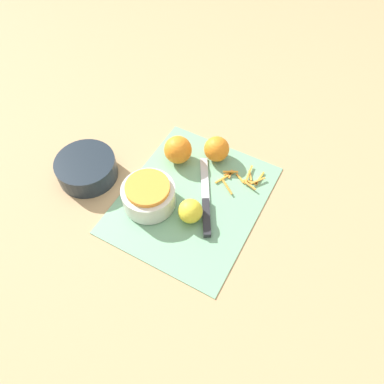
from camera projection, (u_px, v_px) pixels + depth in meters
The scene contains 9 objects.
ground_plane at pixel (192, 199), 1.05m from camera, with size 4.00×4.00×0.00m, color tan.
cutting_board at pixel (192, 199), 1.05m from camera, with size 0.45×0.37×0.01m.
bowl_speckled at pixel (149, 195), 1.01m from camera, with size 0.15×0.15×0.08m.
bowl_dark at pixel (87, 168), 1.07m from camera, with size 0.17×0.17×0.06m.
knife at pixel (206, 208), 1.02m from camera, with size 0.24×0.15×0.02m.
orange_left at pixel (217, 149), 1.10m from camera, with size 0.08×0.08×0.08m.
orange_right at pixel (178, 150), 1.10m from camera, with size 0.08×0.08×0.08m.
lemon at pixel (190, 211), 0.98m from camera, with size 0.07×0.07×0.07m.
peel_pile at pixel (242, 178), 1.08m from camera, with size 0.12×0.12×0.01m.
Camera 1 is at (-0.52, -0.28, 0.87)m, focal length 35.00 mm.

